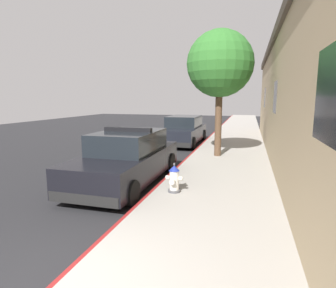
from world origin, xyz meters
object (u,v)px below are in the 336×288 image
Objects in this scene: police_cruiser at (128,159)px; street_tree at (220,64)px; fire_hydrant at (174,179)px; parked_car_silver_ahead at (184,131)px.

street_tree is (2.25, 4.12, 3.14)m from police_cruiser.
fire_hydrant is (1.69, -0.90, -0.24)m from police_cruiser.
street_tree is (2.30, -3.68, 3.14)m from parked_car_silver_ahead.
street_tree reaches higher than fire_hydrant.
street_tree is at bearing 61.37° from police_cruiser.
parked_car_silver_ahead is at bearing 101.34° from fire_hydrant.
street_tree reaches higher than police_cruiser.
parked_car_silver_ahead is 6.37× the size of fire_hydrant.
police_cruiser is 0.95× the size of street_tree.
police_cruiser is at bearing -118.63° from street_tree.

